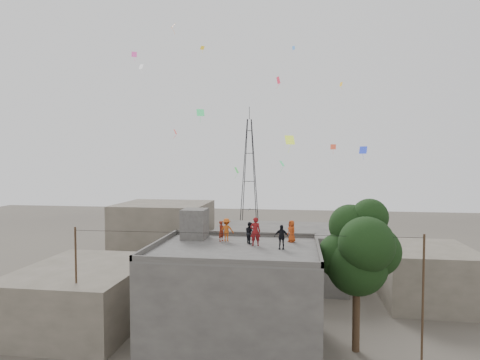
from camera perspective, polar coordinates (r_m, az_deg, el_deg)
The scene contains 18 objects.
ground at distance 26.52m, azimuth -0.65°, elevation -22.63°, with size 140.00×140.00×0.00m, color #48423B.
main_building at distance 25.36m, azimuth -0.65°, elevation -16.39°, with size 10.00×8.00×6.10m.
parapet at distance 24.51m, azimuth -0.66°, elevation -9.30°, with size 10.00×8.00×0.30m.
stair_head_box at distance 27.50m, azimuth -6.45°, elevation -6.19°, with size 1.60×1.80×2.00m, color #44423F.
neighbor_west at distance 31.03m, azimuth -21.28°, elevation -15.01°, with size 8.00×10.00×4.00m, color #595246.
neighbor_north at distance 38.74m, azimuth 5.58°, elevation -10.51°, with size 12.00×9.00×5.00m, color #44423F.
neighbor_northwest at distance 42.71m, azimuth -10.74°, elevation -7.93°, with size 9.00×8.00×7.00m, color #595246.
neighbor_east at distance 36.39m, azimuth 24.96°, elevation -12.11°, with size 7.00×8.00×4.40m, color #595246.
tree at distance 25.11m, azimuth 16.66°, elevation -9.46°, with size 4.90×4.60×9.10m.
utility_line at distance 23.87m, azimuth 0.10°, elevation -15.65°, with size 20.12×0.62×7.40m.
transmission_tower at distance 64.19m, azimuth 1.33°, elevation 0.67°, with size 2.97×2.97×20.01m.
person_red_adult at distance 25.03m, azimuth 2.19°, elevation -7.33°, with size 0.65×0.42×1.77m, color maroon.
person_orange_child at distance 26.37m, azimuth 7.35°, elevation -7.23°, with size 0.69×0.45×1.41m, color #BB4015.
person_dark_child at distance 25.70m, azimuth 1.41°, elevation -7.51°, with size 0.67×0.52×1.37m, color black.
person_dark_adult at distance 24.20m, azimuth 5.90°, elevation -8.06°, with size 0.86×0.36×1.46m, color black.
person_orange_adult at distance 26.44m, azimuth -1.94°, elevation -7.09°, with size 0.97×0.55×1.49m, color #BB4F15.
person_red_child at distance 26.46m, azimuth -2.66°, elevation -7.27°, with size 0.48×0.32×1.33m, color maroon.
kites at distance 31.44m, azimuth 2.22°, elevation 10.40°, with size 17.97×14.29×12.15m.
Camera 1 is at (3.71, -23.68, 11.35)m, focal length 30.00 mm.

